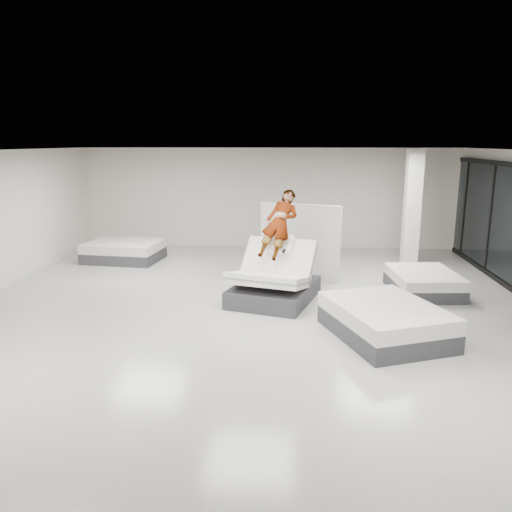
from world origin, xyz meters
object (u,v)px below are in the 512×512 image
at_px(divider_panel, 299,242).
at_px(remote, 284,251).
at_px(flat_bed_left_far, 124,251).
at_px(flat_bed_right_far, 423,282).
at_px(flat_bed_right_near, 385,321).
at_px(hero_bed, 274,282).
at_px(person, 279,238).
at_px(column, 412,209).

bearing_deg(divider_panel, remote, -78.58).
bearing_deg(flat_bed_left_far, divider_panel, -17.64).
bearing_deg(flat_bed_right_far, flat_bed_right_near, -115.84).
relative_size(hero_bed, person, 1.45).
height_order(hero_bed, person, person).
bearing_deg(hero_bed, remote, -19.35).
distance_m(hero_bed, flat_bed_right_far, 3.48).
relative_size(remote, flat_bed_left_far, 0.06).
xyz_separation_m(remote, flat_bed_left_far, (-4.71, 3.48, -0.84)).
bearing_deg(hero_bed, flat_bed_left_far, 142.90).
height_order(remote, column, column).
bearing_deg(flat_bed_right_far, divider_panel, 160.93).
bearing_deg(flat_bed_right_near, remote, 134.57).
height_order(person, flat_bed_right_near, person).
bearing_deg(divider_panel, flat_bed_right_far, 2.73).
height_order(hero_bed, flat_bed_right_far, hero_bed).
bearing_deg(flat_bed_left_far, flat_bed_right_far, -18.15).
height_order(hero_bed, flat_bed_right_near, hero_bed).
bearing_deg(divider_panel, flat_bed_left_far, -175.84).
distance_m(remote, flat_bed_right_near, 2.74).
height_order(divider_panel, flat_bed_right_far, divider_panel).
bearing_deg(flat_bed_left_far, hero_bed, -37.10).
xyz_separation_m(divider_panel, column, (3.02, 1.46, 0.65)).
bearing_deg(remote, divider_panel, 96.18).
xyz_separation_m(person, remote, (0.11, -0.40, -0.20)).
bearing_deg(column, divider_panel, -154.20).
bearing_deg(flat_bed_left_far, person, -33.81).
height_order(person, column, column).
distance_m(person, flat_bed_left_far, 5.64).
bearing_deg(column, flat_bed_left_far, 178.97).
xyz_separation_m(remote, column, (3.37, 3.34, 0.48)).
bearing_deg(person, flat_bed_right_far, 25.16).
bearing_deg(hero_bed, flat_bed_right_far, 13.67).
xyz_separation_m(flat_bed_right_near, column, (1.53, 5.20, 1.30)).
distance_m(divider_panel, flat_bed_left_far, 5.35).
height_order(hero_bed, flat_bed_left_far, hero_bed).
distance_m(divider_panel, flat_bed_right_far, 3.07).
bearing_deg(remote, person, 122.15).
distance_m(person, remote, 0.46).
distance_m(flat_bed_right_near, flat_bed_left_far, 8.45).
xyz_separation_m(remote, divider_panel, (0.34, 1.87, -0.17)).
distance_m(hero_bed, divider_panel, 1.96).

